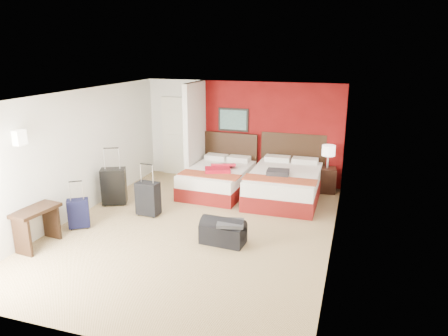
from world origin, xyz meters
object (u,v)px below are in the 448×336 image
at_px(bed_right, 284,185).
at_px(duffel_bag, 223,233).
at_px(bed_left, 218,180).
at_px(nightstand, 326,180).
at_px(desk, 37,227).
at_px(table_lamp, 328,157).
at_px(red_suitcase_open, 220,168).
at_px(suitcase_black, 114,187).
at_px(suitcase_navy, 79,215).
at_px(suitcase_charcoal, 148,200).

bearing_deg(bed_right, duffel_bag, -104.30).
height_order(bed_left, nightstand, nightstand).
relative_size(bed_left, desk, 2.33).
xyz_separation_m(bed_left, table_lamp, (2.43, 0.79, 0.56)).
height_order(bed_left, red_suitcase_open, red_suitcase_open).
distance_m(table_lamp, desk, 6.28).
relative_size(table_lamp, suitcase_black, 0.70).
relative_size(red_suitcase_open, suitcase_navy, 1.46).
height_order(bed_right, desk, desk).
bearing_deg(red_suitcase_open, suitcase_navy, -147.73).
height_order(table_lamp, suitcase_black, table_lamp).
xyz_separation_m(red_suitcase_open, table_lamp, (2.33, 0.89, 0.23)).
bearing_deg(table_lamp, desk, -135.40).
bearing_deg(desk, nightstand, 50.90).
xyz_separation_m(suitcase_charcoal, duffel_bag, (1.83, -0.74, -0.14)).
relative_size(bed_left, nightstand, 3.30).
relative_size(suitcase_charcoal, desk, 0.81).
bearing_deg(bed_left, bed_right, 2.22).
height_order(bed_left, suitcase_black, suitcase_black).
height_order(bed_left, duffel_bag, bed_left).
xyz_separation_m(bed_right, table_lamp, (0.86, 0.80, 0.53)).
relative_size(nightstand, duffel_bag, 0.77).
bearing_deg(desk, suitcase_charcoal, 64.10).
bearing_deg(duffel_bag, bed_left, 114.66).
bearing_deg(bed_right, desk, -135.46).
bearing_deg(suitcase_black, desk, -118.48).
height_order(nightstand, suitcase_black, suitcase_black).
distance_m(suitcase_black, suitcase_navy, 1.30).
distance_m(nightstand, duffel_bag, 3.64).
relative_size(table_lamp, suitcase_navy, 1.01).
xyz_separation_m(table_lamp, desk, (-4.46, -4.39, -0.51)).
bearing_deg(nightstand, red_suitcase_open, -167.08).
distance_m(bed_left, table_lamp, 2.62).
distance_m(nightstand, suitcase_black, 4.85).
relative_size(table_lamp, suitcase_charcoal, 0.81).
relative_size(nightstand, suitcase_black, 0.75).
bearing_deg(suitcase_black, nightstand, 3.18).
bearing_deg(nightstand, desk, -143.36).
xyz_separation_m(table_lamp, suitcase_navy, (-4.27, -3.54, -0.59)).
bearing_deg(desk, duffel_bag, 26.13).
bearing_deg(table_lamp, bed_right, -136.84).
distance_m(bed_right, red_suitcase_open, 1.51).
relative_size(red_suitcase_open, duffel_bag, 1.02).
xyz_separation_m(bed_left, suitcase_black, (-1.87, -1.46, 0.10)).
bearing_deg(duffel_bag, table_lamp, 70.05).
bearing_deg(desk, suitcase_navy, 83.74).
distance_m(suitcase_black, suitcase_charcoal, 1.05).
distance_m(bed_left, bed_right, 1.57).
relative_size(suitcase_charcoal, suitcase_navy, 1.25).
xyz_separation_m(duffel_bag, desk, (-2.98, -1.07, 0.15)).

